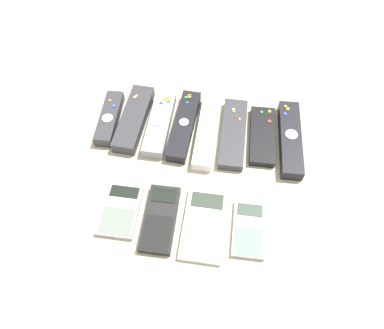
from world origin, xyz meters
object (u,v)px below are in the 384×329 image
at_px(remote_1, 134,119).
at_px(remote_6, 262,136).
at_px(remote_2, 159,124).
at_px(remote_5, 233,133).
at_px(remote_0, 110,118).
at_px(calculator_0, 120,210).
at_px(remote_7, 290,139).
at_px(calculator_3, 249,229).
at_px(remote_3, 184,125).
at_px(remote_4, 207,131).
at_px(calculator_1, 160,219).
at_px(calculator_2, 204,225).

xyz_separation_m(remote_1, remote_6, (0.31, -0.00, -0.01)).
bearing_deg(remote_2, remote_5, -0.00).
height_order(remote_0, calculator_0, remote_0).
relative_size(remote_7, calculator_0, 1.74).
distance_m(calculator_0, calculator_3, 0.26).
bearing_deg(remote_6, remote_1, 177.49).
height_order(remote_3, remote_5, remote_3).
bearing_deg(remote_5, remote_2, 179.24).
height_order(remote_5, remote_7, remote_7).
relative_size(remote_0, remote_4, 0.74).
distance_m(remote_4, calculator_3, 0.26).
bearing_deg(remote_5, calculator_0, -133.53).
distance_m(remote_0, remote_6, 0.36).
bearing_deg(remote_2, calculator_1, -78.55).
xyz_separation_m(remote_5, calculator_1, (-0.13, -0.24, -0.00)).
height_order(remote_2, calculator_3, remote_2).
bearing_deg(remote_3, remote_7, 1.61).
relative_size(remote_5, remote_7, 0.94).
height_order(remote_5, calculator_3, remote_5).
height_order(remote_1, calculator_3, remote_1).
bearing_deg(remote_0, remote_7, -2.73).
bearing_deg(remote_0, remote_2, -3.02).
bearing_deg(remote_1, remote_4, -1.07).
height_order(remote_3, calculator_3, remote_3).
distance_m(remote_3, calculator_0, 0.25).
bearing_deg(remote_1, remote_6, 1.75).
bearing_deg(remote_4, calculator_0, -123.61).
bearing_deg(calculator_2, remote_7, 54.57).
xyz_separation_m(remote_4, remote_7, (0.19, 0.01, 0.00)).
relative_size(remote_6, calculator_1, 1.13).
height_order(remote_6, calculator_3, remote_6).
height_order(remote_1, calculator_0, remote_1).
bearing_deg(remote_6, calculator_1, -130.73).
distance_m(remote_3, remote_4, 0.06).
height_order(calculator_0, calculator_1, calculator_1).
bearing_deg(remote_1, remote_0, -171.06).
bearing_deg(calculator_1, calculator_3, 0.29).
bearing_deg(remote_2, calculator_2, -59.89).
height_order(remote_1, calculator_2, remote_1).
relative_size(remote_2, calculator_0, 1.51).
distance_m(remote_2, remote_4, 0.11).
relative_size(remote_2, remote_6, 1.09).
relative_size(remote_1, remote_4, 0.92).
bearing_deg(remote_1, remote_5, 0.62).
height_order(remote_1, remote_3, remote_1).
bearing_deg(remote_0, remote_3, -1.39).
xyz_separation_m(calculator_1, calculator_2, (0.09, 0.00, -0.00)).
relative_size(remote_6, calculator_3, 1.37).
distance_m(remote_4, remote_5, 0.06).
relative_size(remote_1, remote_3, 0.96).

